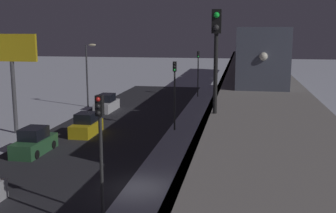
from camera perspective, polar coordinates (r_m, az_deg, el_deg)
name	(u,v)px	position (r m, az deg, el deg)	size (l,w,h in m)	color
ground_plane	(137,188)	(25.16, -4.29, -11.05)	(240.00, 240.00, 0.00)	silver
avenue_asphalt	(39,181)	(27.31, -17.29, -9.74)	(11.00, 90.18, 0.01)	#28282D
elevated_railway	(260,106)	(23.05, 12.44, 0.05)	(5.00, 90.18, 5.95)	gray
subway_train	(251,41)	(59.55, 11.29, 8.75)	(2.94, 74.07, 3.40)	#4C5160
rail_signal	(216,43)	(16.15, 6.60, 8.58)	(0.36, 0.41, 4.00)	black
sedan_green	(34,143)	(33.27, -17.85, -4.76)	(1.91, 4.44, 1.97)	#2D6038
sedan_white_2	(107,104)	(48.81, -8.40, 0.34)	(1.80, 4.51, 1.97)	silver
sedan_yellow	(86,126)	(37.94, -11.12, -2.61)	(1.80, 4.03, 1.97)	gold
traffic_light_near	(101,145)	(18.73, -9.21, -5.16)	(0.32, 0.44, 6.40)	#2D2D2D
traffic_light_mid	(175,86)	(38.31, 0.91, 2.88)	(0.32, 0.44, 6.40)	#2D2D2D
traffic_light_far	(198,67)	(58.51, 4.14, 5.42)	(0.32, 0.44, 6.40)	#2D2D2D
commercial_billboard	(12,58)	(39.44, -20.63, 6.28)	(4.80, 0.36, 8.90)	#4C4C51
street_lamp_far	(88,67)	(51.23, -10.83, 5.27)	(1.35, 0.44, 7.65)	#38383D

